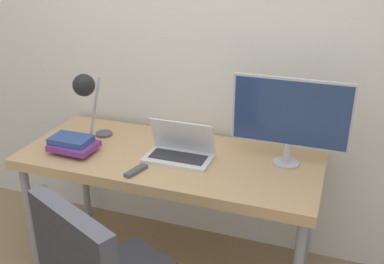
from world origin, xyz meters
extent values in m
cube|color=silver|center=(0.00, 0.78, 1.30)|extent=(8.00, 0.05, 2.60)
cube|color=tan|center=(0.00, 0.36, 0.73)|extent=(1.69, 0.71, 0.06)
cylinder|color=gray|center=(-0.79, 0.06, 0.35)|extent=(0.05, 0.05, 0.70)
cylinder|color=gray|center=(-0.79, 0.65, 0.35)|extent=(0.05, 0.05, 0.70)
cylinder|color=gray|center=(0.79, 0.65, 0.35)|extent=(0.05, 0.05, 0.70)
cube|color=silver|center=(0.07, 0.32, 0.77)|extent=(0.37, 0.21, 0.02)
cube|color=#2D2D33|center=(0.07, 0.32, 0.78)|extent=(0.31, 0.13, 0.00)
cube|color=silver|center=(0.07, 0.39, 0.88)|extent=(0.37, 0.08, 0.20)
cube|color=black|center=(0.07, 0.39, 0.88)|extent=(0.33, 0.07, 0.17)
cylinder|color=#B7B7BC|center=(0.64, 0.47, 0.77)|extent=(0.14, 0.14, 0.01)
cylinder|color=#B7B7BC|center=(0.64, 0.47, 0.83)|extent=(0.04, 0.04, 0.11)
cube|color=#B7B7BC|center=(0.64, 0.48, 1.06)|extent=(0.62, 0.02, 0.37)
cube|color=navy|center=(0.64, 0.46, 1.06)|extent=(0.59, 0.00, 0.35)
cylinder|color=#4C4C51|center=(-0.49, 0.48, 0.77)|extent=(0.10, 0.10, 0.02)
cylinder|color=#99999E|center=(-0.49, 0.40, 0.96)|extent=(0.02, 0.18, 0.37)
sphere|color=black|center=(-0.49, 0.32, 1.14)|extent=(0.13, 0.13, 0.13)
cube|color=#334C8C|center=(-0.55, 0.23, 0.77)|extent=(0.20, 0.14, 0.02)
cube|color=#753384|center=(-0.53, 0.21, 0.80)|extent=(0.26, 0.20, 0.03)
cube|color=#334C8C|center=(-0.55, 0.22, 0.84)|extent=(0.23, 0.15, 0.03)
cube|color=#4C4C51|center=(-0.09, 0.11, 0.77)|extent=(0.08, 0.15, 0.02)
camera|label=1|loc=(0.88, -1.75, 1.90)|focal=42.00mm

